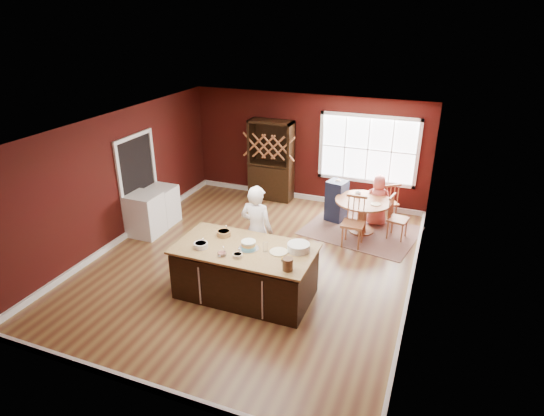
{
  "coord_description": "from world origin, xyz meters",
  "views": [
    {
      "loc": [
        3.17,
        -7.04,
        4.57
      ],
      "look_at": [
        0.26,
        0.39,
        1.05
      ],
      "focal_mm": 30.0,
      "sensor_mm": 36.0,
      "label": 1
    }
  ],
  "objects_px": {
    "chair_north": "(387,201)",
    "toddler": "(334,188)",
    "chair_east": "(398,217)",
    "chair_south": "(353,222)",
    "kitchen_island": "(245,272)",
    "high_chair": "(336,200)",
    "layer_cake": "(249,245)",
    "seated_woman": "(378,200)",
    "washer": "(145,215)",
    "hutch": "(271,160)",
    "baker": "(257,231)",
    "dining_table": "(363,209)",
    "dryer": "(162,205)"
  },
  "relations": [
    {
      "from": "baker",
      "to": "seated_woman",
      "type": "relative_size",
      "value": 1.47
    },
    {
      "from": "layer_cake",
      "to": "seated_woman",
      "type": "distance_m",
      "value": 4.0
    },
    {
      "from": "chair_east",
      "to": "chair_south",
      "type": "xyz_separation_m",
      "value": [
        -0.83,
        -0.68,
        0.05
      ]
    },
    {
      "from": "toddler",
      "to": "baker",
      "type": "bearing_deg",
      "value": -104.88
    },
    {
      "from": "kitchen_island",
      "to": "high_chair",
      "type": "bearing_deg",
      "value": 78.71
    },
    {
      "from": "chair_north",
      "to": "seated_woman",
      "type": "height_order",
      "value": "seated_woman"
    },
    {
      "from": "kitchen_island",
      "to": "toddler",
      "type": "relative_size",
      "value": 9.0
    },
    {
      "from": "kitchen_island",
      "to": "chair_south",
      "type": "distance_m",
      "value": 2.78
    },
    {
      "from": "toddler",
      "to": "dryer",
      "type": "relative_size",
      "value": 0.3
    },
    {
      "from": "chair_south",
      "to": "chair_east",
      "type": "bearing_deg",
      "value": 39.69
    },
    {
      "from": "chair_south",
      "to": "hutch",
      "type": "xyz_separation_m",
      "value": [
        -2.53,
        1.81,
        0.49
      ]
    },
    {
      "from": "chair_north",
      "to": "washer",
      "type": "xyz_separation_m",
      "value": [
        -4.78,
        -2.63,
        -0.02
      ]
    },
    {
      "from": "chair_south",
      "to": "toddler",
      "type": "distance_m",
      "value": 1.31
    },
    {
      "from": "chair_north",
      "to": "dryer",
      "type": "relative_size",
      "value": 1.11
    },
    {
      "from": "chair_south",
      "to": "hutch",
      "type": "distance_m",
      "value": 3.15
    },
    {
      "from": "seated_woman",
      "to": "dryer",
      "type": "distance_m",
      "value": 4.91
    },
    {
      "from": "seated_woman",
      "to": "layer_cake",
      "type": "bearing_deg",
      "value": 56.7
    },
    {
      "from": "chair_east",
      "to": "baker",
      "type": "bearing_deg",
      "value": 146.51
    },
    {
      "from": "layer_cake",
      "to": "seated_woman",
      "type": "relative_size",
      "value": 0.29
    },
    {
      "from": "hutch",
      "to": "baker",
      "type": "bearing_deg",
      "value": -72.6
    },
    {
      "from": "seated_woman",
      "to": "chair_south",
      "type": "bearing_deg",
      "value": 66.05
    },
    {
      "from": "baker",
      "to": "hutch",
      "type": "distance_m",
      "value": 3.67
    },
    {
      "from": "toddler",
      "to": "kitchen_island",
      "type": "bearing_deg",
      "value": -100.25
    },
    {
      "from": "dryer",
      "to": "chair_south",
      "type": "bearing_deg",
      "value": 6.49
    },
    {
      "from": "chair_south",
      "to": "high_chair",
      "type": "height_order",
      "value": "chair_south"
    },
    {
      "from": "toddler",
      "to": "washer",
      "type": "xyz_separation_m",
      "value": [
        -3.6,
        -2.21,
        -0.34
      ]
    },
    {
      "from": "washer",
      "to": "dryer",
      "type": "relative_size",
      "value": 1.07
    },
    {
      "from": "chair_south",
      "to": "toddler",
      "type": "relative_size",
      "value": 4.14
    },
    {
      "from": "baker",
      "to": "chair_north",
      "type": "height_order",
      "value": "baker"
    },
    {
      "from": "washer",
      "to": "chair_south",
      "type": "bearing_deg",
      "value": 14.72
    },
    {
      "from": "hutch",
      "to": "layer_cake",
      "type": "bearing_deg",
      "value": -73.36
    },
    {
      "from": "high_chair",
      "to": "dryer",
      "type": "height_order",
      "value": "high_chair"
    },
    {
      "from": "high_chair",
      "to": "baker",
      "type": "bearing_deg",
      "value": -91.31
    },
    {
      "from": "seated_woman",
      "to": "kitchen_island",
      "type": "bearing_deg",
      "value": 55.68
    },
    {
      "from": "kitchen_island",
      "to": "high_chair",
      "type": "relative_size",
      "value": 2.33
    },
    {
      "from": "chair_east",
      "to": "chair_north",
      "type": "height_order",
      "value": "same"
    },
    {
      "from": "hutch",
      "to": "washer",
      "type": "distance_m",
      "value": 3.48
    },
    {
      "from": "kitchen_island",
      "to": "chair_east",
      "type": "distance_m",
      "value": 3.79
    },
    {
      "from": "baker",
      "to": "chair_north",
      "type": "xyz_separation_m",
      "value": [
        1.91,
        3.19,
        -0.38
      ]
    },
    {
      "from": "chair_south",
      "to": "seated_woman",
      "type": "distance_m",
      "value": 1.26
    },
    {
      "from": "kitchen_island",
      "to": "baker",
      "type": "height_order",
      "value": "baker"
    },
    {
      "from": "chair_east",
      "to": "high_chair",
      "type": "distance_m",
      "value": 1.51
    },
    {
      "from": "chair_north",
      "to": "toddler",
      "type": "distance_m",
      "value": 1.29
    },
    {
      "from": "seated_woman",
      "to": "dryer",
      "type": "xyz_separation_m",
      "value": [
        -4.6,
        -1.71,
        -0.15
      ]
    },
    {
      "from": "layer_cake",
      "to": "hutch",
      "type": "relative_size",
      "value": 0.17
    },
    {
      "from": "kitchen_island",
      "to": "washer",
      "type": "distance_m",
      "value": 3.24
    },
    {
      "from": "layer_cake",
      "to": "hutch",
      "type": "height_order",
      "value": "hutch"
    },
    {
      "from": "chair_north",
      "to": "dryer",
      "type": "xyz_separation_m",
      "value": [
        -4.78,
        -1.99,
        -0.05
      ]
    },
    {
      "from": "dining_table",
      "to": "toddler",
      "type": "bearing_deg",
      "value": 154.98
    },
    {
      "from": "high_chair",
      "to": "dryer",
      "type": "relative_size",
      "value": 1.15
    }
  ]
}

